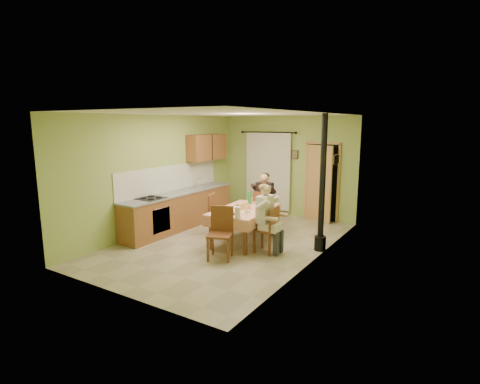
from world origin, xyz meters
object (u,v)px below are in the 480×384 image
Objects in this scene: dining_table at (244,226)px; chair_left at (219,224)px; chair_near at (220,244)px; chair_right at (267,239)px; man_far at (264,195)px; stove_flue at (322,202)px; man_right at (266,211)px; chair_far at (263,218)px.

dining_table is 1.88× the size of chair_left.
chair_right is at bearing -150.10° from chair_near.
chair_left is 0.71× the size of man_far.
stove_flue reaches higher than man_far.
man_right is 1.15m from stove_flue.
chair_near is 1.14m from man_right.
chair_left is at bearing -172.68° from stove_flue.
chair_left reaches higher than chair_far.
chair_near is 0.36× the size of stove_flue.
chair_left is at bearing 167.45° from dining_table.
dining_table is 1.23m from man_far.
dining_table is at bearing -166.50° from stove_flue.
chair_far reaches higher than chair_right.
dining_table is at bearing 63.77° from chair_left.
chair_far is 0.59m from man_far.
dining_table is 1.83× the size of chair_near.
man_far is at bearing -105.99° from chair_near.
chair_left is (-1.47, 0.42, 0.00)m from chair_right.
chair_far is 1.19m from chair_left.
chair_near is at bearing -88.58° from dining_table.
chair_near is 2.31m from man_far.
chair_far is 0.71× the size of man_far.
chair_far is 0.97× the size of chair_near.
man_right reaches higher than chair_near.
stove_flue reaches higher than chair_left.
chair_far is 2.22m from chair_near.
chair_near is 1.03× the size of chair_left.
dining_table is 0.94m from man_right.
chair_far is 2.00m from stove_flue.
stove_flue reaches higher than chair_right.
chair_right reaches higher than dining_table.
man_right is (0.59, 0.78, 0.59)m from chair_near.
man_far is (-0.10, 1.12, 0.50)m from dining_table.
stove_flue is (1.73, -0.73, 0.15)m from man_far.
chair_near is 2.23m from stove_flue.
chair_near is 0.98m from chair_right.
chair_near is at bearing -134.76° from stove_flue.
man_right is (0.83, -1.44, 0.00)m from man_far.
chair_right is at bearing -61.43° from chair_far.
chair_left is at bearing -123.77° from chair_far.
chair_near is 0.73× the size of man_far.
stove_flue is at bearing 77.90° from chair_left.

